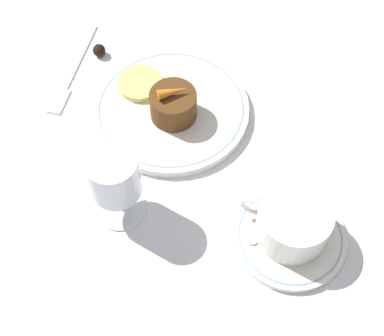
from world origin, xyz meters
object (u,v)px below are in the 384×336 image
object	(u,v)px
dessert_cake	(172,107)
fork	(71,77)
dinner_plate	(171,109)
wine_glass	(114,179)
coffee_cup	(293,222)

from	to	relation	value
dessert_cake	fork	bearing A→B (deg)	-3.84
dinner_plate	wine_glass	bearing A→B (deg)	92.65
wine_glass	dessert_cake	distance (m)	0.17
wine_glass	fork	distance (m)	0.27
coffee_cup	fork	bearing A→B (deg)	-16.71
coffee_cup	dessert_cake	distance (m)	0.25
wine_glass	fork	world-z (taller)	wine_glass
fork	dessert_cake	distance (m)	0.19
coffee_cup	wine_glass	world-z (taller)	wine_glass
dinner_plate	coffee_cup	distance (m)	0.27
dinner_plate	dessert_cake	world-z (taller)	dessert_cake
wine_glass	fork	bearing A→B (deg)	-43.47
coffee_cup	wine_glass	size ratio (longest dim) A/B	1.01
dessert_cake	wine_glass	bearing A→B (deg)	89.46
coffee_cup	dinner_plate	bearing A→B (deg)	-28.44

